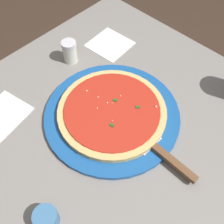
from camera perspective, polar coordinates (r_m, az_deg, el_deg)
name	(u,v)px	position (r m, az deg, el deg)	size (l,w,h in m)	color
ground_plane	(106,202)	(1.45, -1.17, -17.94)	(5.00, 5.00, 0.00)	#38281E
restaurant_table	(103,145)	(0.90, -1.81, -6.72)	(0.90, 0.80, 0.74)	black
serving_plate	(112,115)	(0.77, 0.00, -0.58)	(0.38, 0.38, 0.01)	#195199
pizza	(112,111)	(0.76, 0.00, 0.12)	(0.30, 0.30, 0.02)	#DBB26B
pizza_server	(161,153)	(0.71, 10.07, -8.22)	(0.07, 0.22, 0.01)	silver
cup_small_sauce	(46,218)	(0.65, -13.39, -20.52)	(0.05, 0.05, 0.04)	teal
napkin_folded_right	(110,44)	(0.97, -0.44, 13.77)	(0.13, 0.13, 0.00)	white
parmesan_shaker	(70,51)	(0.90, -8.68, 12.23)	(0.05, 0.05, 0.07)	silver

